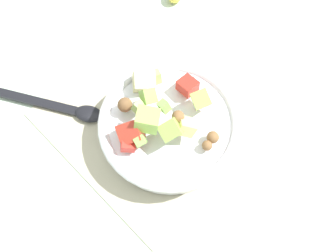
# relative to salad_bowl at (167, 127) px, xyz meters

# --- Properties ---
(ground_plane) EXTENTS (2.40, 2.40, 0.00)m
(ground_plane) POSITION_rel_salad_bowl_xyz_m (-0.01, 0.00, -0.04)
(ground_plane) COLOR silver
(placemat) EXTENTS (0.45, 0.35, 0.01)m
(placemat) POSITION_rel_salad_bowl_xyz_m (-0.01, 0.00, -0.04)
(placemat) COLOR #BCB299
(placemat) RESTS_ON ground_plane
(salad_bowl) EXTENTS (0.26, 0.26, 0.12)m
(salad_bowl) POSITION_rel_salad_bowl_xyz_m (0.00, 0.00, 0.00)
(salad_bowl) COLOR white
(salad_bowl) RESTS_ON placemat
(serving_spoon) EXTENTS (0.21, 0.14, 0.01)m
(serving_spoon) POSITION_rel_salad_bowl_xyz_m (-0.18, -0.10, -0.03)
(serving_spoon) COLOR black
(serving_spoon) RESTS_ON placemat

